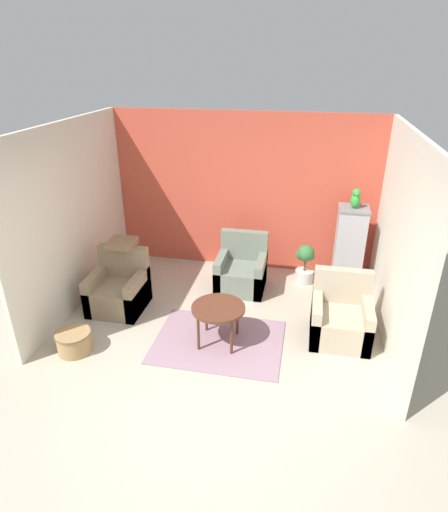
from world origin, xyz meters
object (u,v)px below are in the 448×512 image
Objects in this scene: parrot at (356,199)px; potted_plant at (305,263)px; birdcage at (349,249)px; armchair_left at (119,290)px; coffee_table at (218,310)px; armchair_middle at (241,272)px; armchair_right at (340,319)px; wicker_basket at (74,341)px.

potted_plant is at bearing 177.12° from parrot.
birdcage is at bearing -90.00° from parrot.
armchair_left is at bearing -158.54° from birdcage.
armchair_middle is at bearing 88.03° from coffee_table.
coffee_table is 1.69m from armchair_left.
parrot is 0.46× the size of potted_plant.
armchair_right is at bearing -2.05° from armchair_left.
wicker_basket is at bearing -145.07° from parrot.
birdcage is 4.13m from wicker_basket.
parrot is 1.28m from potted_plant.
armchair_middle is 0.65× the size of birdcage.
birdcage is (3.23, 1.27, 0.37)m from armchair_left.
potted_plant is at bearing 21.17° from armchair_middle.
wicker_basket is at bearing -96.85° from armchair_left.
armchair_middle is (-1.46, 1.04, 0.00)m from armchair_right.
birdcage is (1.65, 1.81, 0.17)m from coffee_table.
coffee_table is 0.78× the size of armchair_middle.
armchair_left reaches higher than wicker_basket.
wicker_basket is (-3.36, -2.35, -1.31)m from parrot.
parrot is (1.65, 1.82, 0.98)m from coffee_table.
potted_plant is at bearing 109.37° from armchair_right.
birdcage is 0.71m from potted_plant.
armchair_left reaches higher than coffee_table.
armchair_middle is at bearing 144.53° from armchair_right.
coffee_table is at bearing -18.88° from armchair_left.
wicker_basket is (-3.36, -2.35, -0.50)m from birdcage.
armchair_middle is at bearing -167.93° from parrot.
armchair_right is 1.50m from potted_plant.
birdcage is at bearing 47.69° from coffee_table.
parrot is at bearing 12.07° from armchair_middle.
armchair_right reaches higher than potted_plant.
wicker_basket is at bearing -163.36° from armchair_right.
wicker_basket is at bearing -145.09° from birdcage.
birdcage reaches higher than armchair_left.
armchair_left is at bearing 161.12° from coffee_table.
armchair_right is at bearing -35.47° from armchair_middle.
parrot is at bearing -2.88° from potted_plant.
birdcage reaches higher than armchair_middle.
armchair_middle is at bearing -168.01° from birdcage.
coffee_table is at bearing -132.31° from birdcage.
armchair_left is 1.00× the size of armchair_middle.
wicker_basket is (-2.73, -2.38, -0.19)m from potted_plant.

